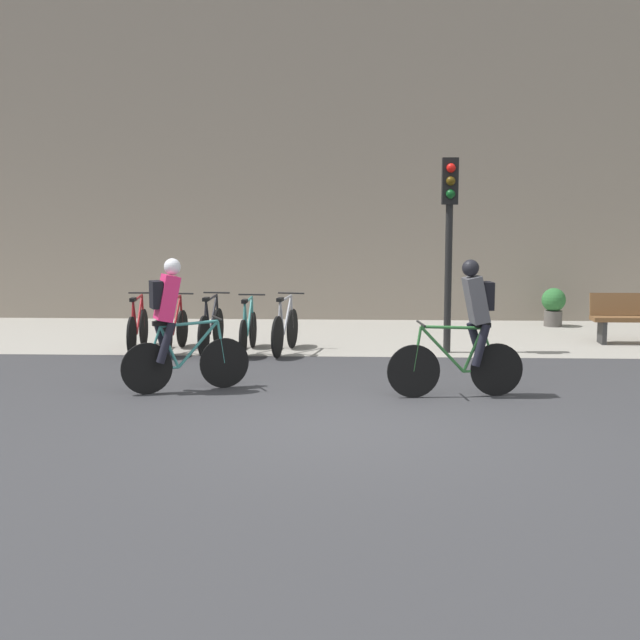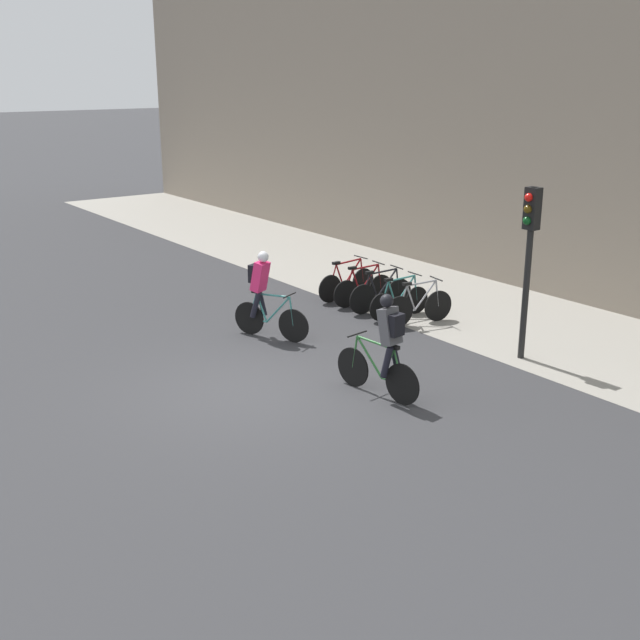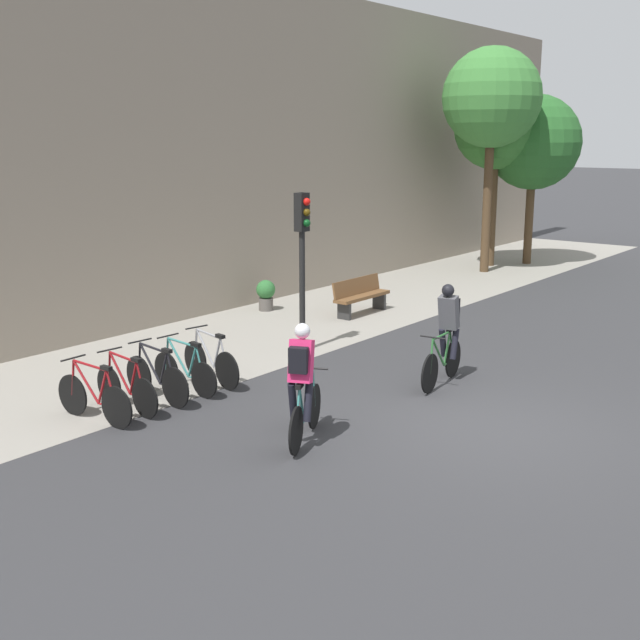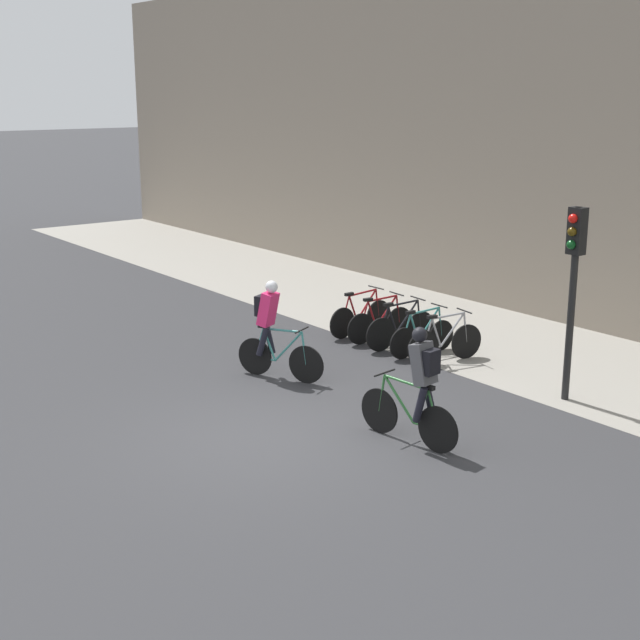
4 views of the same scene
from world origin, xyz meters
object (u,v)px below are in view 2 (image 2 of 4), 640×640
parked_bike_1 (363,288)px  parked_bike_4 (419,306)px  cyclist_grey (386,344)px  parked_bike_3 (399,300)px  traffic_light_pole (529,241)px  parked_bike_2 (381,293)px  cyclist_pink (263,292)px  parked_bike_0 (347,282)px

parked_bike_1 → parked_bike_4: (1.87, 0.00, 0.01)m
cyclist_grey → parked_bike_4: bearing=129.4°
parked_bike_3 → traffic_light_pole: bearing=1.9°
parked_bike_1 → traffic_light_pole: size_ratio=0.51×
parked_bike_2 → parked_bike_3: bearing=-0.1°
cyclist_pink → parked_bike_3: 3.23m
cyclist_grey → parked_bike_1: (-4.52, 3.23, -0.55)m
cyclist_grey → parked_bike_0: bearing=147.9°
cyclist_grey → parked_bike_1: cyclist_grey is taller
parked_bike_0 → traffic_light_pole: bearing=1.2°
parked_bike_2 → traffic_light_pole: 4.36m
cyclist_grey → parked_bike_3: bearing=135.4°
parked_bike_0 → parked_bike_3: parked_bike_0 is taller
cyclist_pink → parked_bike_1: cyclist_pink is taller
parked_bike_1 → parked_bike_4: size_ratio=0.99×
parked_bike_0 → parked_bike_4: 2.49m
parked_bike_1 → parked_bike_4: 1.87m
parked_bike_3 → parked_bike_1: bearing=180.0°
parked_bike_2 → parked_bike_3: parked_bike_2 is taller
cyclist_pink → traffic_light_pole: size_ratio=0.55×
parked_bike_2 → cyclist_grey: bearing=-39.7°
parked_bike_1 → parked_bike_2: 0.62m
cyclist_grey → parked_bike_0: (-5.14, 3.23, -0.55)m
parked_bike_0 → parked_bike_1: 0.62m
parked_bike_0 → parked_bike_3: 1.87m
parked_bike_4 → traffic_light_pole: size_ratio=0.51×
parked_bike_3 → traffic_light_pole: 3.81m
parked_bike_4 → parked_bike_1: bearing=-180.0°
parked_bike_0 → parked_bike_1: bearing=0.0°
parked_bike_1 → traffic_light_pole: (4.57, 0.11, 1.85)m
cyclist_pink → parked_bike_3: (0.61, 3.12, -0.56)m
cyclist_pink → parked_bike_1: (-0.63, 3.12, -0.55)m
parked_bike_4 → parked_bike_3: bearing=-179.9°
cyclist_grey → parked_bike_3: (-3.28, 3.23, -0.56)m
cyclist_grey → parked_bike_1: bearing=144.4°
parked_bike_0 → parked_bike_2: (1.24, 0.00, 0.01)m
cyclist_grey → parked_bike_3: 4.63m
cyclist_pink → parked_bike_1: 3.23m
cyclist_pink → parked_bike_4: bearing=68.4°
cyclist_grey → traffic_light_pole: size_ratio=0.55×
cyclist_grey → parked_bike_1: 5.58m
parked_bike_2 → traffic_light_pole: (3.95, 0.11, 1.84)m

